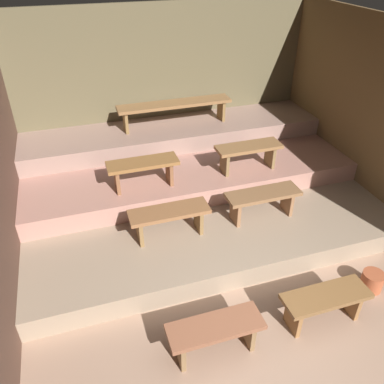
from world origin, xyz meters
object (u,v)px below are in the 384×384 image
object	(u,v)px
bench_lower_right	(263,198)
bench_middle_right	(248,151)
bench_floor_left	(215,331)
bench_floor_right	(325,301)
bench_middle_left	(143,168)
pail_floor	(372,281)
bench_upper_center	(175,106)
bench_lower_left	(169,216)

from	to	relation	value
bench_lower_right	bench_middle_right	world-z (taller)	bench_middle_right
bench_middle_right	bench_floor_left	bearing A→B (deg)	-120.50
bench_floor_left	bench_floor_right	bearing A→B (deg)	0.00
bench_middle_left	pail_floor	size ratio (longest dim) A/B	3.85
bench_floor_left	bench_floor_right	distance (m)	1.27
bench_lower_right	bench_upper_center	size ratio (longest dim) A/B	0.54
bench_floor_left	bench_lower_left	world-z (taller)	bench_lower_left
bench_lower_left	bench_upper_center	bearing A→B (deg)	72.09
bench_middle_left	bench_upper_center	bearing A→B (deg)	57.47
bench_lower_left	pail_floor	distance (m)	2.60
bench_middle_left	bench_upper_center	size ratio (longest dim) A/B	0.52
bench_floor_left	bench_lower_right	xyz separation A→B (m)	(1.30, 1.61, 0.29)
bench_middle_right	bench_upper_center	world-z (taller)	bench_upper_center
bench_lower_left	bench_middle_right	bearing A→B (deg)	29.64
bench_middle_left	bench_middle_right	bearing A→B (deg)	0.00
bench_middle_left	pail_floor	distance (m)	3.28
bench_floor_right	pail_floor	bearing A→B (deg)	14.51
bench_floor_left	bench_lower_left	distance (m)	1.64
bench_floor_right	bench_upper_center	distance (m)	3.92
bench_lower_left	bench_upper_center	xyz separation A→B (m)	(0.70, 2.16, 0.60)
bench_lower_right	bench_middle_left	bearing A→B (deg)	150.36
pail_floor	bench_middle_left	bearing A→B (deg)	135.66
bench_floor_right	pail_floor	distance (m)	0.89
bench_middle_right	bench_upper_center	xyz separation A→B (m)	(-0.77, 1.32, 0.32)
bench_floor_left	bench_lower_left	size ratio (longest dim) A/B	0.94
bench_middle_left	bench_lower_right	bearing A→B (deg)	-29.64
bench_middle_right	bench_upper_center	size ratio (longest dim) A/B	0.52
bench_floor_left	bench_floor_right	xyz separation A→B (m)	(1.27, 0.00, 0.00)
bench_lower_right	pail_floor	size ratio (longest dim) A/B	3.99
bench_lower_left	bench_middle_left	size ratio (longest dim) A/B	1.04
bench_floor_right	bench_lower_right	distance (m)	1.64
bench_lower_left	bench_middle_right	world-z (taller)	bench_middle_right
bench_floor_right	bench_middle_right	distance (m)	2.52
bench_floor_right	bench_middle_left	distance (m)	2.90
pail_floor	bench_middle_right	bearing A→B (deg)	106.63
bench_lower_left	bench_upper_center	distance (m)	2.35
bench_floor_left	pail_floor	distance (m)	2.13
bench_lower_left	bench_lower_right	distance (m)	1.32
bench_middle_left	bench_lower_left	bearing A→B (deg)	-80.07
bench_floor_left	bench_middle_right	bearing A→B (deg)	59.50
bench_floor_right	bench_upper_center	bearing A→B (deg)	99.00
bench_lower_right	bench_middle_left	size ratio (longest dim) A/B	1.04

